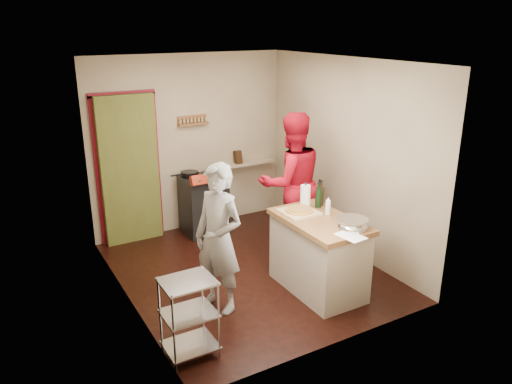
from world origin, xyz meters
TOP-DOWN VIEW (x-y plane):
  - floor at (0.00, 0.00)m, footprint 3.50×3.50m
  - back_wall at (-0.64, 1.78)m, footprint 3.00×0.44m
  - left_wall at (-1.50, 0.00)m, footprint 0.04×3.50m
  - right_wall at (1.50, 0.00)m, footprint 0.04×3.50m
  - ceiling at (0.00, 0.00)m, footprint 3.00×3.50m
  - stove at (0.05, 1.42)m, footprint 0.60×0.63m
  - wire_shelving at (-1.28, -1.20)m, footprint 0.48×0.40m
  - island at (0.50, -0.80)m, footprint 0.70×1.30m
  - person_stripe at (-0.67, -0.58)m, footprint 0.60×0.71m
  - person_red at (0.85, 0.31)m, footprint 1.03×0.85m

SIDE VIEW (x-z plane):
  - floor at x=0.00m, z-range 0.00..0.00m
  - wire_shelving at x=-1.28m, z-range 0.04..0.84m
  - stove at x=0.05m, z-range -0.05..0.95m
  - island at x=0.50m, z-range -0.13..1.08m
  - person_stripe at x=-0.67m, z-range 0.00..1.65m
  - person_red at x=0.85m, z-range 0.00..1.91m
  - back_wall at x=-0.64m, z-range -0.17..2.43m
  - left_wall at x=-1.50m, z-range 0.00..2.60m
  - right_wall at x=1.50m, z-range 0.00..2.60m
  - ceiling at x=0.00m, z-range 2.60..2.62m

